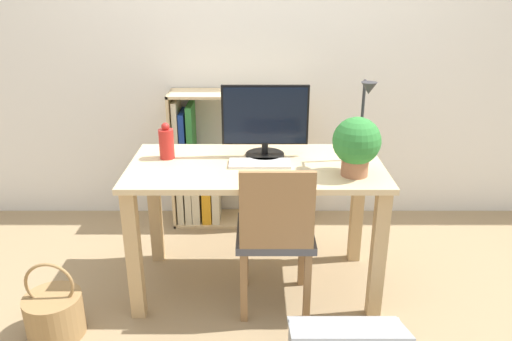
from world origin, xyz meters
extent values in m
plane|color=#997F5B|center=(0.00, 0.00, 0.00)|extent=(10.00, 10.00, 0.00)
cube|color=silver|center=(0.00, 1.00, 1.30)|extent=(8.00, 0.05, 2.60)
cube|color=#D8BC8C|center=(0.00, 0.00, 0.74)|extent=(1.35, 0.68, 0.03)
cube|color=tan|center=(-0.62, -0.28, 0.36)|extent=(0.07, 0.07, 0.72)
cube|color=tan|center=(0.62, -0.28, 0.36)|extent=(0.07, 0.07, 0.72)
cube|color=tan|center=(-0.62, 0.28, 0.36)|extent=(0.07, 0.07, 0.72)
cube|color=tan|center=(0.62, 0.28, 0.36)|extent=(0.07, 0.07, 0.72)
cylinder|color=black|center=(0.05, 0.13, 0.76)|extent=(0.21, 0.21, 0.02)
cylinder|color=black|center=(0.05, 0.13, 0.80)|extent=(0.04, 0.04, 0.07)
cube|color=black|center=(0.05, 0.13, 0.98)|extent=(0.47, 0.02, 0.33)
cube|color=black|center=(0.05, 0.13, 0.98)|extent=(0.45, 0.03, 0.30)
cube|color=silver|center=(0.02, -0.01, 0.76)|extent=(0.32, 0.13, 0.02)
cylinder|color=#B2231E|center=(-0.49, 0.10, 0.83)|extent=(0.08, 0.08, 0.16)
sphere|color=#B2231E|center=(-0.49, 0.10, 0.93)|extent=(0.04, 0.04, 0.04)
cylinder|color=#2D2D33|center=(0.56, 0.07, 0.76)|extent=(0.10, 0.10, 0.02)
cylinder|color=#2D2D33|center=(0.56, 0.07, 0.98)|extent=(0.02, 0.02, 0.41)
cylinder|color=#2D2D33|center=(0.56, 0.02, 1.19)|extent=(0.01, 0.10, 0.01)
cone|color=#2D2D33|center=(0.56, -0.03, 1.17)|extent=(0.08, 0.08, 0.06)
cylinder|color=#9E6647|center=(0.49, -0.15, 0.79)|extent=(0.13, 0.13, 0.08)
sphere|color=#2D7A33|center=(0.49, -0.15, 0.93)|extent=(0.24, 0.24, 0.24)
cube|color=#4C4C51|center=(0.10, -0.16, 0.43)|extent=(0.40, 0.40, 0.04)
cube|color=olive|center=(0.10, -0.35, 0.65)|extent=(0.36, 0.03, 0.40)
cube|color=olive|center=(-0.06, -0.33, 0.20)|extent=(0.04, 0.04, 0.41)
cube|color=olive|center=(0.26, -0.33, 0.20)|extent=(0.04, 0.04, 0.41)
cube|color=olive|center=(-0.06, 0.00, 0.20)|extent=(0.04, 0.04, 0.41)
cube|color=olive|center=(0.26, 0.00, 0.20)|extent=(0.04, 0.04, 0.41)
cube|color=#D8BC8C|center=(-0.58, 0.82, 0.48)|extent=(0.02, 0.28, 0.96)
cube|color=#D8BC8C|center=(0.29, 0.82, 0.48)|extent=(0.02, 0.28, 0.96)
cube|color=#D8BC8C|center=(-0.14, 0.82, 0.01)|extent=(0.89, 0.28, 0.02)
cube|color=#D8BC8C|center=(-0.14, 0.82, 0.95)|extent=(0.89, 0.28, 0.02)
cube|color=#D8BC8C|center=(-0.14, 0.82, 0.48)|extent=(0.85, 0.28, 0.02)
cube|color=beige|center=(-0.54, 0.82, 0.18)|extent=(0.05, 0.24, 0.32)
cube|color=beige|center=(-0.48, 0.82, 0.16)|extent=(0.05, 0.24, 0.28)
cube|color=beige|center=(-0.43, 0.82, 0.22)|extent=(0.05, 0.24, 0.41)
cube|color=orange|center=(-0.35, 0.82, 0.18)|extent=(0.06, 0.24, 0.33)
cube|color=beige|center=(-0.29, 0.82, 0.19)|extent=(0.05, 0.24, 0.35)
cube|color=beige|center=(-0.54, 0.82, 0.70)|extent=(0.04, 0.24, 0.42)
cube|color=navy|center=(-0.50, 0.82, 0.66)|extent=(0.04, 0.24, 0.34)
cube|color=#2D7F38|center=(-0.45, 0.82, 0.68)|extent=(0.04, 0.24, 0.39)
cylinder|color=#997547|center=(-1.00, -0.43, 0.11)|extent=(0.28, 0.28, 0.22)
torus|color=#997547|center=(-1.00, -0.43, 0.29)|extent=(0.24, 0.02, 0.24)
cube|color=#999EA3|center=(0.41, -0.66, 0.22)|extent=(0.52, 0.28, 0.12)
camera|label=1|loc=(0.00, -2.48, 1.69)|focal=35.00mm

